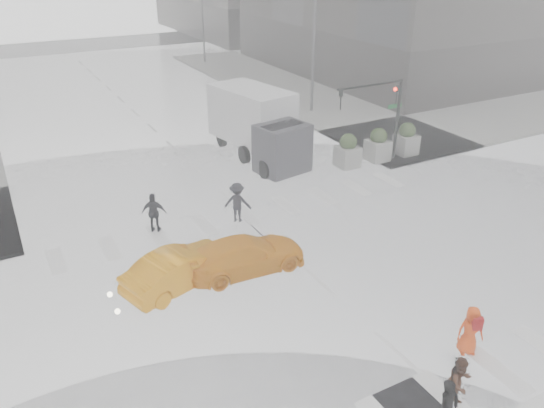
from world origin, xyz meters
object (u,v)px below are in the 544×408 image
pedestrian_brown (459,383)px  pedestrian_orange (471,330)px  taxi_mid (180,268)px  box_truck (260,124)px  traffic_signal_pole (384,106)px

pedestrian_brown → pedestrian_orange: (1.81, 1.31, 0.02)m
taxi_mid → box_truck: bearing=-58.2°
traffic_signal_pole → taxi_mid: traffic_signal_pole is taller
box_truck → traffic_signal_pole: bearing=-47.3°
traffic_signal_pole → pedestrian_brown: 17.08m
pedestrian_brown → taxi_mid: pedestrian_brown is taller
traffic_signal_pole → taxi_mid: bearing=-156.7°
pedestrian_orange → taxi_mid: bearing=158.1°
pedestrian_orange → box_truck: (1.94, 16.90, 1.18)m
traffic_signal_pole → taxi_mid: (-13.38, -5.77, -2.53)m
taxi_mid → pedestrian_orange: bearing=-157.7°
traffic_signal_pole → pedestrian_brown: traffic_signal_pole is taller
taxi_mid → pedestrian_brown: bearing=-171.1°
pedestrian_brown → box_truck: bearing=75.8°
pedestrian_brown → box_truck: 18.63m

